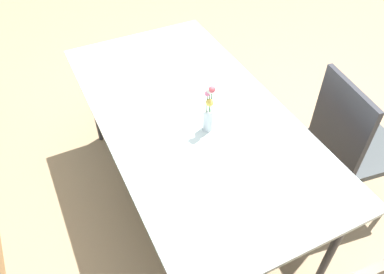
% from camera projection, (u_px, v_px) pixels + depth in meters
% --- Properties ---
extents(ground_plane, '(12.00, 12.00, 0.00)m').
position_uv_depth(ground_plane, '(194.00, 199.00, 2.61)').
color(ground_plane, '#9E7F5B').
extents(dining_table, '(1.87, 0.97, 0.77)m').
position_uv_depth(dining_table, '(192.00, 119.00, 2.11)').
color(dining_table, silver).
rests_on(dining_table, ground).
extents(chair_near_left, '(0.51, 0.51, 0.98)m').
position_uv_depth(chair_near_left, '(352.00, 141.00, 2.23)').
color(chair_near_left, '#383C3D').
rests_on(chair_near_left, ground).
extents(flower_vase, '(0.06, 0.05, 0.28)m').
position_uv_depth(flower_vase, '(208.00, 112.00, 1.90)').
color(flower_vase, silver).
rests_on(flower_vase, dining_table).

